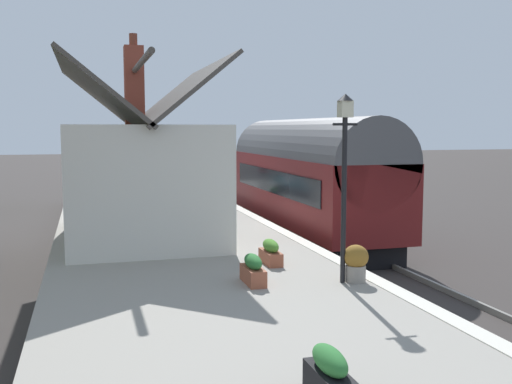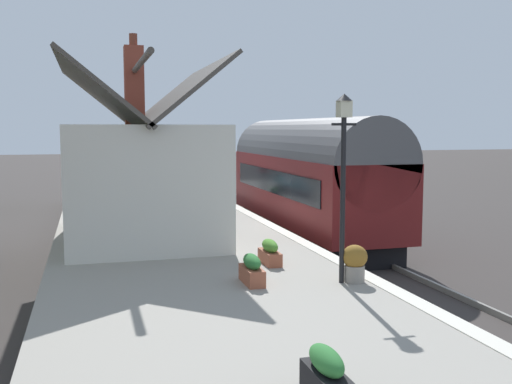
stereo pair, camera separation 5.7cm
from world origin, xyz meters
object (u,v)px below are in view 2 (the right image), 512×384
planter_under_sign (326,376)px  planter_bench_left (114,184)px  train (309,178)px  bench_near_building (176,191)px  planter_bench_right (220,197)px  planter_corner_building (270,252)px  bench_by_lamp (172,186)px  planter_by_door (355,262)px  station_sign_board (211,172)px  planter_edge_far (252,270)px  station_building (141,177)px  lamp_post_platform (343,152)px

planter_under_sign → planter_bench_left: (23.06, 1.30, 0.10)m
train → bench_near_building: 6.11m
planter_bench_right → planter_corner_building: planter_bench_right is taller
bench_by_lamp → planter_by_door: size_ratio=1.89×
train → station_sign_board: size_ratio=6.83×
bench_by_lamp → planter_under_sign: 20.48m
bench_by_lamp → planter_edge_far: (-15.37, 0.54, -0.20)m
planter_bench_right → planter_by_door: planter_by_door is taller
planter_bench_left → station_sign_board: size_ratio=0.49×
station_building → lamp_post_platform: size_ratio=1.76×
bench_by_lamp → planter_bench_right: 3.65m
bench_near_building → lamp_post_platform: bearing=-174.5°
lamp_post_platform → station_sign_board: (13.99, -0.25, -1.38)m
bench_by_lamp → lamp_post_platform: (-15.78, -1.18, 2.09)m
station_building → planter_edge_far: 6.01m
station_building → lamp_post_platform: 6.94m
station_building → bench_by_lamp: bearing=-12.5°
bench_near_building → station_sign_board: station_sign_board is taller
planter_bench_right → planter_edge_far: planter_bench_right is taller
bench_near_building → lamp_post_platform: 13.83m
station_sign_board → planter_edge_far: bearing=171.8°
planter_bench_right → station_sign_board: bearing=1.5°
bench_near_building → planter_by_door: size_ratio=1.89×
bench_by_lamp → planter_edge_far: 15.38m
train → planter_bench_left: 11.25m
train → planter_corner_building: size_ratio=12.36×
planter_bench_right → lamp_post_platform: size_ratio=0.20×
station_building → planter_bench_left: size_ratio=8.48×
planter_by_door → planter_edge_far: (0.44, 1.98, -0.12)m
planter_corner_building → station_sign_board: 12.15m
lamp_post_platform → station_sign_board: size_ratio=2.34×
planter_edge_far → planter_bench_left: (17.98, 1.85, 0.12)m
planter_bench_right → planter_by_door: 12.47m
bench_by_lamp → planter_by_door: bench_by_lamp is taller
planter_under_sign → station_sign_board: 18.85m
planter_edge_far → planter_bench_left: bearing=5.9°
train → lamp_post_platform: lamp_post_platform is taller
planter_under_sign → planter_by_door: (4.64, -2.53, 0.11)m
planter_corner_building → station_sign_board: size_ratio=0.55×
station_building → lamp_post_platform: (-6.02, -3.34, 0.87)m
station_building → bench_near_building: size_ratio=4.62×
planter_bench_right → station_sign_board: (1.55, 0.04, 0.88)m
lamp_post_platform → planter_edge_far: bearing=76.6°
station_building → planter_bench_right: size_ratio=8.88×
bench_near_building → planter_edge_far: bearing=178.3°
planter_by_door → planter_edge_far: planter_by_door is taller
bench_near_building → planter_bench_right: size_ratio=1.92×
bench_by_lamp → planter_bench_left: 3.54m
train → bench_by_lamp: train is taller
train → bench_near_building: bearing=42.8°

